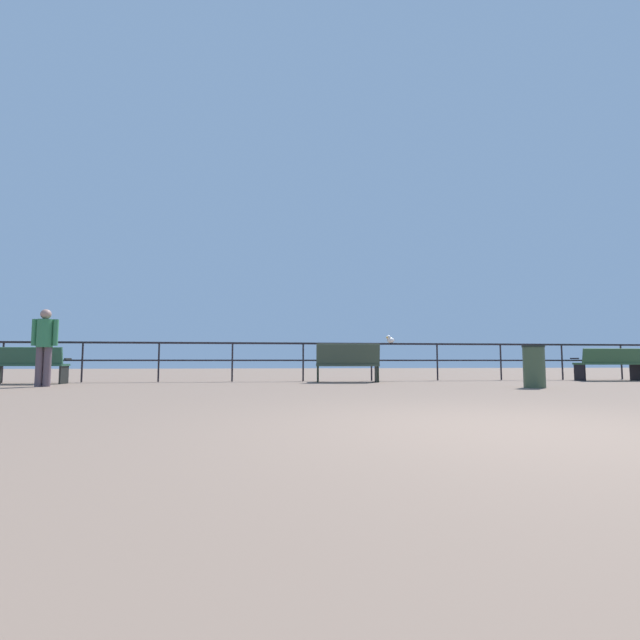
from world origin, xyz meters
name	(u,v)px	position (x,y,z in m)	size (l,w,h in m)	color
ground_plane	(527,430)	(0.00, 0.00, 0.00)	(60.00, 60.00, 0.00)	#765F50
pier_railing	(338,353)	(0.00, 8.90, 0.75)	(23.93, 0.05, 1.01)	black
bench_far_left	(29,363)	(-7.31, 8.11, 0.48)	(1.64, 0.68, 0.84)	#27513B
bench_near_left	(348,362)	(0.12, 8.09, 0.50)	(1.61, 0.84, 0.95)	#354232
bench_near_right	(610,362)	(7.25, 8.10, 0.49)	(1.70, 0.76, 0.86)	#2E5132
person_by_bench	(45,342)	(-6.49, 6.95, 0.92)	(0.52, 0.31, 1.61)	#56454C
seagull_on_rail	(390,339)	(1.44, 8.89, 1.11)	(0.35, 0.35, 0.21)	silver
trash_bin	(534,366)	(3.34, 5.29, 0.42)	(0.43, 0.43, 0.84)	#3B4D34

